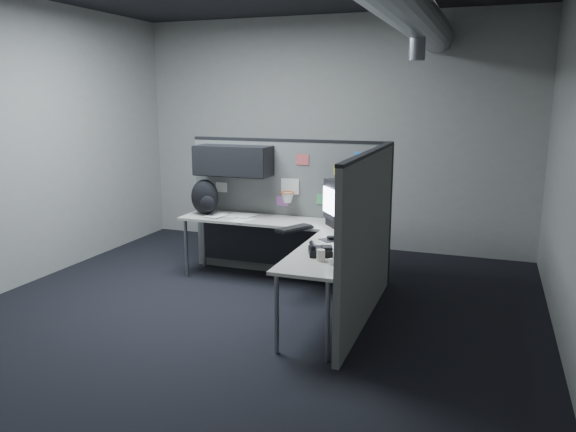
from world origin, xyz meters
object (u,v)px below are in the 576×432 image
at_px(desk, 290,237).
at_px(backpack, 205,198).
at_px(monitor, 350,203).
at_px(phone, 320,250).
at_px(keyboard, 294,229).

height_order(desk, backpack, backpack).
height_order(monitor, phone, monitor).
xyz_separation_m(keyboard, backpack, (-1.26, 0.40, 0.19)).
bearing_deg(keyboard, monitor, 17.74).
relative_size(monitor, keyboard, 1.36).
xyz_separation_m(phone, backpack, (-1.78, 1.20, 0.17)).
distance_m(desk, keyboard, 0.21).
bearing_deg(desk, backpack, 166.85).
xyz_separation_m(desk, backpack, (-1.17, 0.27, 0.32)).
distance_m(desk, monitor, 0.75).
bearing_deg(phone, monitor, 78.81).
bearing_deg(desk, monitor, 21.67).
distance_m(monitor, phone, 1.19).
height_order(keyboard, phone, phone).
bearing_deg(desk, keyboard, -52.85).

